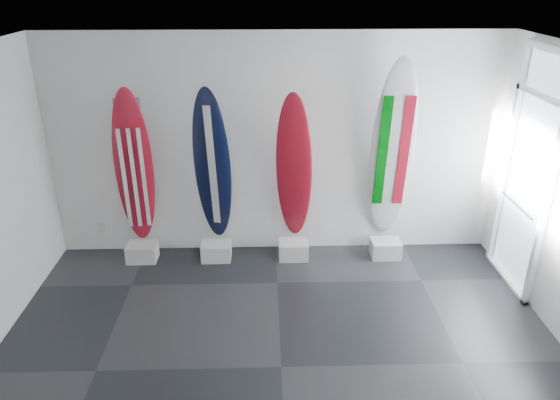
{
  "coord_description": "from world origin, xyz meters",
  "views": [
    {
      "loc": [
        -0.14,
        -4.12,
        3.67
      ],
      "look_at": [
        0.03,
        1.4,
        1.22
      ],
      "focal_mm": 33.49,
      "sensor_mm": 36.0,
      "label": 1
    }
  ],
  "objects_px": {
    "surfboard_italy": "(392,152)",
    "surfboard_usa": "(134,168)",
    "surfboard_navy": "(212,167)",
    "surfboard_swiss": "(294,168)"
  },
  "relations": [
    {
      "from": "surfboard_italy",
      "to": "surfboard_usa",
      "type": "bearing_deg",
      "value": -178.08
    },
    {
      "from": "surfboard_usa",
      "to": "surfboard_italy",
      "type": "xyz_separation_m",
      "value": [
        3.36,
        0.0,
        0.18
      ]
    },
    {
      "from": "surfboard_usa",
      "to": "surfboard_italy",
      "type": "distance_m",
      "value": 3.36
    },
    {
      "from": "surfboard_usa",
      "to": "surfboard_navy",
      "type": "xyz_separation_m",
      "value": [
        1.01,
        0.0,
        0.0
      ]
    },
    {
      "from": "surfboard_swiss",
      "to": "surfboard_italy",
      "type": "distance_m",
      "value": 1.3
    },
    {
      "from": "surfboard_usa",
      "to": "surfboard_swiss",
      "type": "height_order",
      "value": "surfboard_usa"
    },
    {
      "from": "surfboard_usa",
      "to": "surfboard_swiss",
      "type": "distance_m",
      "value": 2.08
    },
    {
      "from": "surfboard_swiss",
      "to": "surfboard_navy",
      "type": "bearing_deg",
      "value": -168.91
    },
    {
      "from": "surfboard_swiss",
      "to": "surfboard_italy",
      "type": "height_order",
      "value": "surfboard_italy"
    },
    {
      "from": "surfboard_navy",
      "to": "surfboard_italy",
      "type": "height_order",
      "value": "surfboard_italy"
    }
  ]
}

